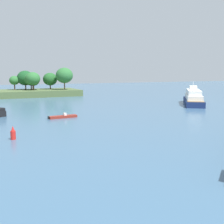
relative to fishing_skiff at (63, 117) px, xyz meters
name	(u,v)px	position (x,y,z in m)	size (l,w,h in m)	color
treeline_island	(18,88)	(-1.89, 56.01, 2.88)	(52.09, 17.79, 10.75)	#4C6038
fishing_skiff	(63,117)	(0.00, 0.00, 0.00)	(6.03, 1.82, 0.98)	maroon
white_riverboat	(193,98)	(40.11, 7.84, 1.55)	(14.60, 17.52, 6.64)	navy
channel_buoy_red	(13,134)	(-11.17, -15.26, 0.55)	(0.70, 0.70, 1.90)	red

